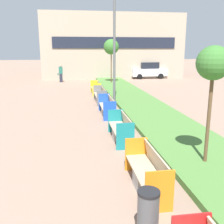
# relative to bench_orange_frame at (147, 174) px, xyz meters

# --- Properties ---
(planter_grass_strip) EXTENTS (2.80, 120.00, 0.18)m
(planter_grass_strip) POSITION_rel_bench_orange_frame_xyz_m (2.26, 4.59, -0.28)
(planter_grass_strip) COLOR #4C7A38
(planter_grass_strip) RESTS_ON ground
(building_backdrop) EXTENTS (16.28, 8.67, 7.30)m
(building_backdrop) POSITION_rel_bench_orange_frame_xyz_m (3.06, 28.12, 3.28)
(building_backdrop) COLOR tan
(building_backdrop) RESTS_ON ground
(bench_orange_frame) EXTENTS (0.65, 2.06, 0.94)m
(bench_orange_frame) POSITION_rel_bench_orange_frame_xyz_m (0.00, 0.00, 0.00)
(bench_orange_frame) COLOR #ADA8A0
(bench_orange_frame) RESTS_ON ground
(bench_teal_frame) EXTENTS (0.65, 2.04, 0.94)m
(bench_teal_frame) POSITION_rel_bench_orange_frame_xyz_m (-0.00, 3.52, -0.00)
(bench_teal_frame) COLOR #ADA8A0
(bench_teal_frame) RESTS_ON ground
(bench_blue_frame) EXTENTS (0.65, 2.26, 0.94)m
(bench_blue_frame) POSITION_rel_bench_orange_frame_xyz_m (0.00, 7.35, 0.01)
(bench_blue_frame) COLOR #ADA8A0
(bench_blue_frame) RESTS_ON ground
(bench_grey_frame) EXTENTS (0.65, 2.44, 0.94)m
(bench_grey_frame) POSITION_rel_bench_orange_frame_xyz_m (0.00, 10.75, 0.01)
(bench_grey_frame) COLOR #ADA8A0
(bench_grey_frame) RESTS_ON ground
(bench_yellow_frame) EXTENTS (0.65, 2.03, 0.94)m
(bench_yellow_frame) POSITION_rel_bench_orange_frame_xyz_m (-0.00, 13.92, -0.00)
(bench_yellow_frame) COLOR #ADA8A0
(bench_yellow_frame) RESTS_ON ground
(litter_bin) EXTENTS (0.40, 0.40, 0.94)m
(litter_bin) POSITION_rel_bench_orange_frame_xyz_m (-0.49, -1.73, 0.11)
(litter_bin) COLOR #4C4F51
(litter_bin) RESTS_ON ground
(street_lamp_post) EXTENTS (0.24, 0.44, 7.53)m
(street_lamp_post) POSITION_rel_bench_orange_frame_xyz_m (0.61, 9.02, 3.78)
(street_lamp_post) COLOR #56595B
(street_lamp_post) RESTS_ON ground
(sapling_tree_near) EXTENTS (0.92, 0.92, 3.42)m
(sapling_tree_near) POSITION_rel_bench_orange_frame_xyz_m (1.97, 0.89, 2.54)
(sapling_tree_near) COLOR brown
(sapling_tree_near) RESTS_ON ground
(sapling_tree_far) EXTENTS (1.43, 1.43, 4.25)m
(sapling_tree_far) POSITION_rel_bench_orange_frame_xyz_m (1.97, 19.46, 3.15)
(sapling_tree_far) COLOR brown
(sapling_tree_far) RESTS_ON ground
(pedestrian_walking) EXTENTS (0.53, 0.24, 1.80)m
(pedestrian_walking) POSITION_rel_bench_orange_frame_xyz_m (-2.92, 21.92, 0.56)
(pedestrian_walking) COLOR #232633
(pedestrian_walking) RESTS_ON ground
(parked_car_distant) EXTENTS (4.31, 2.04, 1.86)m
(parked_car_distant) POSITION_rel_bench_orange_frame_xyz_m (7.04, 24.25, 0.55)
(parked_car_distant) COLOR silver
(parked_car_distant) RESTS_ON ground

